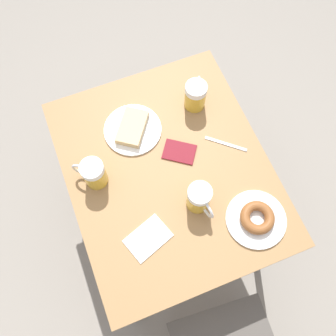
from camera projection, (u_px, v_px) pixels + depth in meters
The scene contains 10 objects.
ground_plane at pixel (168, 217), 2.13m from camera, with size 8.00×8.00×0.00m, color gray.
table at pixel (168, 176), 1.52m from camera, with size 0.77×0.94×0.73m.
plate_with_cake at pixel (132, 129), 1.51m from camera, with size 0.23×0.23×0.04m.
plate_with_donut at pixel (257, 218), 1.37m from camera, with size 0.22×0.22×0.05m.
beer_mug_left at pixel (195, 95), 1.51m from camera, with size 0.10×0.12×0.13m.
beer_mug_center at pixel (93, 173), 1.38m from camera, with size 0.12×0.10×0.13m.
beer_mug_right at pixel (199, 198), 1.35m from camera, with size 0.09×0.13×0.13m.
napkin_folded at pixel (148, 238), 1.36m from camera, with size 0.18×0.15×0.00m.
fork at pixel (226, 144), 1.50m from camera, with size 0.14×0.12×0.00m.
passport_near_edge at pixel (179, 152), 1.48m from camera, with size 0.15×0.14×0.01m.
Camera 1 is at (0.20, 0.50, 2.08)m, focal length 40.00 mm.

